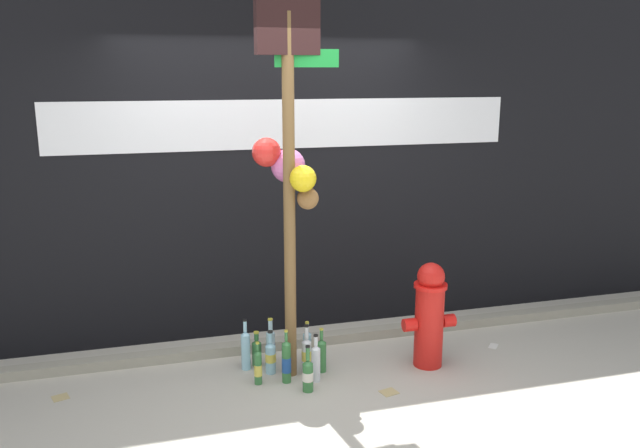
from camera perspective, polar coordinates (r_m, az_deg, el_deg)
name	(u,v)px	position (r m, az deg, el deg)	size (l,w,h in m)	color
ground_plane	(312,401)	(4.58, -0.73, -15.52)	(14.00, 14.00, 0.00)	#ADA899
building_wall	(269,149)	(5.41, -4.61, 6.65)	(10.00, 0.21, 3.17)	black
curb_strip	(283,343)	(5.36, -3.30, -10.55)	(8.00, 0.12, 0.08)	gray
memorial_post	(289,152)	(4.50, -2.82, 6.40)	(0.58, 0.45, 2.68)	brown
fire_hydrant	(429,314)	(4.99, 9.74, -7.94)	(0.42, 0.25, 0.82)	red
bottle_0	(307,354)	(4.89, -1.21, -11.55)	(0.07, 0.07, 0.39)	silver
bottle_1	(307,348)	(5.01, -1.15, -11.00)	(0.07, 0.07, 0.36)	#93CCE0
bottle_2	(257,351)	(5.05, -5.67, -11.24)	(0.07, 0.07, 0.28)	#337038
bottle_3	(271,356)	(4.91, -4.43, -11.69)	(0.08, 0.08, 0.34)	#93CCE0
bottle_4	(316,362)	(4.77, -0.38, -12.20)	(0.07, 0.07, 0.36)	silver
bottle_5	(308,375)	(4.65, -1.09, -13.28)	(0.08, 0.08, 0.35)	#337038
bottle_6	(321,354)	(4.92, 0.13, -11.56)	(0.07, 0.07, 0.35)	#337038
bottle_7	(271,346)	(5.02, -4.42, -10.83)	(0.07, 0.07, 0.39)	#B2DBEA
bottle_8	(246,349)	(4.98, -6.65, -11.02)	(0.07, 0.07, 0.40)	#93CCE0
bottle_9	(258,367)	(4.77, -5.55, -12.61)	(0.06, 0.06, 0.32)	#337038
bottle_10	(286,362)	(4.76, -3.01, -12.17)	(0.07, 0.07, 0.41)	#337038
litter_0	(493,346)	(5.58, 15.20, -10.45)	(0.06, 0.11, 0.01)	silver
litter_1	(60,397)	(4.96, -22.15, -14.12)	(0.11, 0.10, 0.01)	tan
litter_2	(389,392)	(4.71, 6.17, -14.67)	(0.10, 0.12, 0.01)	tan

